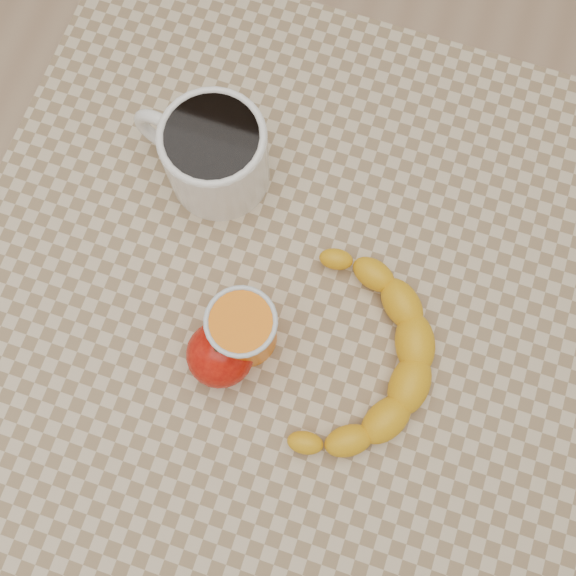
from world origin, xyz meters
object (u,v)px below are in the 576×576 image
(banana, at_px, (359,360))
(orange_juice_glass, at_px, (243,329))
(table, at_px, (288,308))
(coffee_mug, at_px, (213,153))
(apple, at_px, (220,354))

(banana, bearing_deg, orange_juice_glass, -173.07)
(table, distance_m, coffee_mug, 0.23)
(apple, bearing_deg, table, 65.22)
(apple, distance_m, banana, 0.16)
(table, relative_size, coffee_mug, 4.42)
(coffee_mug, distance_m, banana, 0.29)
(orange_juice_glass, height_order, banana, orange_juice_glass)
(coffee_mug, distance_m, orange_juice_glass, 0.21)
(table, relative_size, banana, 2.72)
(orange_juice_glass, bearing_deg, apple, -116.34)
(orange_juice_glass, distance_m, apple, 0.04)
(table, height_order, banana, banana)
(coffee_mug, bearing_deg, apple, -68.52)
(coffee_mug, bearing_deg, orange_juice_glass, -61.07)
(table, xyz_separation_m, banana, (0.10, -0.06, 0.11))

